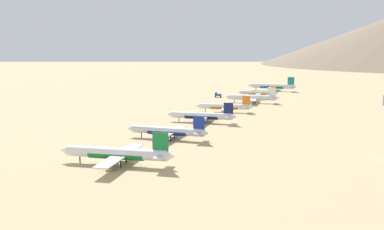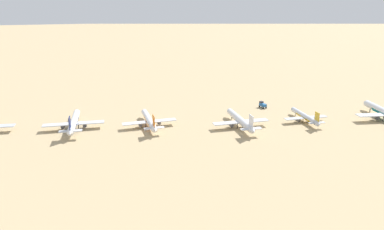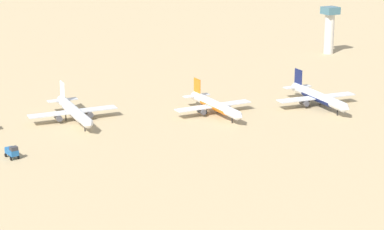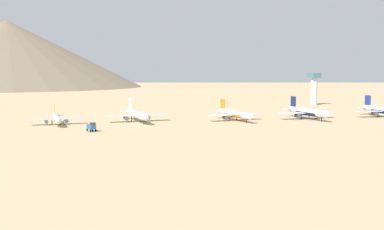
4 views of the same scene
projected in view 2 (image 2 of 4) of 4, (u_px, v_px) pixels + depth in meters
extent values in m
plane|color=tan|center=(152.00, 128.00, 186.62)|extent=(1800.00, 1800.00, 0.00)
cone|color=silver|center=(365.00, 102.00, 216.95)|extent=(3.96, 4.40, 3.87)
cylinder|color=#4C4C54|center=(375.00, 117.00, 197.05)|extent=(4.72, 3.12, 2.39)
cylinder|color=black|center=(370.00, 109.00, 211.89)|extent=(0.46, 0.46, 3.97)
cylinder|color=black|center=(383.00, 118.00, 195.72)|extent=(0.46, 0.46, 3.97)
cylinder|color=silver|center=(305.00, 116.00, 195.40)|extent=(26.74, 4.30, 2.81)
cone|color=silver|center=(292.00, 109.00, 208.81)|extent=(2.52, 2.88, 2.75)
cone|color=silver|center=(319.00, 125.00, 182.12)|extent=(2.21, 2.64, 2.53)
cube|color=gold|center=(317.00, 117.00, 183.55)|extent=(4.08, 0.49, 5.18)
cube|color=#B6BBC5|center=(317.00, 123.00, 184.09)|extent=(2.86, 8.99, 0.27)
cube|color=#B6BBC5|center=(306.00, 118.00, 194.53)|extent=(5.10, 25.31, 0.33)
cylinder|color=#4C4C54|center=(298.00, 120.00, 194.45)|extent=(3.20, 1.87, 1.70)
cylinder|color=#4C4C54|center=(312.00, 118.00, 196.34)|extent=(3.20, 1.87, 1.70)
cylinder|color=black|center=(295.00, 114.00, 205.29)|extent=(0.33, 0.33, 2.83)
cylinder|color=black|center=(303.00, 120.00, 193.81)|extent=(0.33, 0.33, 2.83)
cylinder|color=black|center=(309.00, 120.00, 194.63)|extent=(0.33, 0.33, 2.83)
cylinder|color=gold|center=(305.00, 116.00, 195.46)|extent=(14.78, 3.63, 2.82)
cylinder|color=silver|center=(240.00, 120.00, 187.13)|extent=(32.55, 4.51, 3.43)
cone|color=silver|center=(229.00, 110.00, 203.39)|extent=(3.00, 3.45, 3.36)
cone|color=silver|center=(253.00, 131.00, 171.04)|extent=(2.63, 3.17, 3.08)
cube|color=white|center=(251.00, 121.00, 172.77)|extent=(4.97, 0.48, 6.31)
cube|color=silver|center=(251.00, 129.00, 173.42)|extent=(3.25, 10.91, 0.32)
cube|color=silver|center=(241.00, 122.00, 186.08)|extent=(5.53, 30.79, 0.41)
cylinder|color=#4C4C54|center=(231.00, 124.00, 185.87)|extent=(3.85, 2.20, 2.07)
cylinder|color=#4C4C54|center=(250.00, 123.00, 188.39)|extent=(3.85, 2.20, 2.07)
cylinder|color=black|center=(232.00, 116.00, 199.13)|extent=(0.40, 0.40, 3.44)
cylinder|color=black|center=(237.00, 125.00, 185.16)|extent=(0.40, 0.40, 3.44)
cylinder|color=black|center=(246.00, 125.00, 186.25)|extent=(0.40, 0.40, 3.44)
cylinder|color=white|center=(240.00, 120.00, 187.21)|extent=(17.96, 4.03, 3.43)
cylinder|color=white|center=(149.00, 120.00, 187.80)|extent=(30.68, 3.74, 3.23)
cone|color=white|center=(144.00, 111.00, 202.93)|extent=(2.77, 3.21, 3.17)
cone|color=white|center=(155.00, 130.00, 172.82)|extent=(2.43, 2.95, 2.91)
cube|color=orange|center=(154.00, 121.00, 174.41)|extent=(4.68, 0.38, 5.96)
cube|color=silver|center=(154.00, 128.00, 175.03)|extent=(2.89, 10.25, 0.31)
cube|color=silver|center=(150.00, 122.00, 186.82)|extent=(4.73, 29.00, 0.38)
cylinder|color=#4C4C54|center=(140.00, 124.00, 186.37)|extent=(3.61, 2.02, 1.96)
cylinder|color=#4C4C54|center=(159.00, 122.00, 189.23)|extent=(3.61, 2.02, 1.96)
cylinder|color=black|center=(145.00, 117.00, 198.97)|extent=(0.37, 0.37, 3.25)
cylinder|color=black|center=(146.00, 125.00, 185.86)|extent=(0.37, 0.37, 3.25)
cylinder|color=black|center=(154.00, 124.00, 187.10)|extent=(0.37, 0.37, 3.25)
cylinder|color=orange|center=(149.00, 120.00, 187.87)|extent=(16.90, 3.52, 3.24)
cylinder|color=silver|center=(74.00, 122.00, 184.34)|extent=(33.20, 5.85, 3.49)
cone|color=silver|center=(77.00, 112.00, 201.04)|extent=(3.17, 3.62, 3.42)
cone|color=silver|center=(70.00, 134.00, 167.81)|extent=(2.79, 3.31, 3.14)
cube|color=#141E51|center=(70.00, 123.00, 169.59)|extent=(5.06, 0.68, 6.42)
cube|color=silver|center=(71.00, 131.00, 170.26)|extent=(3.72, 11.19, 0.33)
cube|color=silver|center=(74.00, 124.00, 183.25)|extent=(6.82, 31.45, 0.41)
cylinder|color=#4C4C54|center=(63.00, 126.00, 183.24)|extent=(4.00, 2.38, 2.11)
cylinder|color=#4C4C54|center=(85.00, 125.00, 185.42)|extent=(4.00, 2.38, 2.11)
cylinder|color=black|center=(77.00, 118.00, 196.65)|extent=(0.40, 0.40, 3.51)
cylinder|color=black|center=(69.00, 127.00, 182.40)|extent=(0.40, 0.40, 3.51)
cylinder|color=black|center=(79.00, 126.00, 183.34)|extent=(0.40, 0.40, 3.51)
cylinder|color=#141E51|center=(74.00, 122.00, 184.42)|extent=(18.37, 4.79, 3.49)
cube|color=#1E5999|center=(263.00, 105.00, 220.46)|extent=(5.50, 3.10, 1.70)
cube|color=#333338|center=(261.00, 102.00, 221.48)|extent=(2.11, 2.33, 1.10)
cylinder|color=black|center=(259.00, 106.00, 222.13)|extent=(1.14, 0.52, 1.10)
cylinder|color=black|center=(262.00, 106.00, 223.06)|extent=(1.14, 0.52, 1.10)
cylinder|color=black|center=(263.00, 108.00, 218.74)|extent=(1.14, 0.52, 1.10)
cylinder|color=black|center=(266.00, 108.00, 219.67)|extent=(1.14, 0.52, 1.10)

